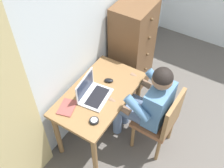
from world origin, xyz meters
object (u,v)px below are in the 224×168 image
object	(u,v)px
dresser	(132,49)
desk_clock	(94,121)
computer_mouse	(109,80)
person_seated	(147,102)
notebook_pad	(67,107)
laptop	(92,93)
chair	(161,120)
desk	(99,100)

from	to	relation	value
dresser	desk_clock	distance (m)	1.30
computer_mouse	desk_clock	size ratio (longest dim) A/B	1.11
person_seated	desk_clock	distance (m)	0.62
dresser	notebook_pad	size ratio (longest dim) A/B	6.09
laptop	desk_clock	size ratio (longest dim) A/B	4.08
dresser	chair	size ratio (longest dim) A/B	1.45
desk_clock	notebook_pad	xyz separation A→B (m)	(-0.00, 0.33, -0.01)
person_seated	notebook_pad	bearing A→B (deg)	130.32
laptop	computer_mouse	world-z (taller)	laptop
desk_clock	computer_mouse	bearing A→B (deg)	17.68
computer_mouse	person_seated	bearing A→B (deg)	-114.00
dresser	notebook_pad	xyz separation A→B (m)	(-1.26, 0.05, 0.10)
desk	dresser	size ratio (longest dim) A/B	0.82
computer_mouse	desk_clock	xyz separation A→B (m)	(-0.53, -0.17, -0.00)
laptop	notebook_pad	xyz separation A→B (m)	(-0.26, 0.13, -0.05)
dresser	computer_mouse	bearing A→B (deg)	-171.83
dresser	notebook_pad	bearing A→B (deg)	177.65
person_seated	notebook_pad	world-z (taller)	person_seated
chair	dresser	bearing A→B (deg)	46.10
laptop	desk_clock	distance (m)	0.32
chair	desk_clock	distance (m)	0.76
notebook_pad	desk	bearing A→B (deg)	-41.06
dresser	desk_clock	world-z (taller)	dresser
desk_clock	notebook_pad	world-z (taller)	desk_clock
notebook_pad	chair	bearing A→B (deg)	-72.55
chair	laptop	size ratio (longest dim) A/B	2.40
chair	computer_mouse	world-z (taller)	chair
laptop	notebook_pad	bearing A→B (deg)	153.41
desk_clock	notebook_pad	size ratio (longest dim) A/B	0.43
person_seated	desk_clock	world-z (taller)	person_seated
chair	laptop	world-z (taller)	laptop
computer_mouse	dresser	bearing A→B (deg)	-16.83
dresser	chair	distance (m)	1.07
chair	notebook_pad	world-z (taller)	chair
notebook_pad	computer_mouse	bearing A→B (deg)	-32.33
desk	computer_mouse	world-z (taller)	computer_mouse
computer_mouse	chair	bearing A→B (deg)	-114.67
chair	computer_mouse	distance (m)	0.70
desk	computer_mouse	xyz separation A→B (m)	(0.19, 0.00, 0.14)
laptop	notebook_pad	distance (m)	0.29
person_seated	desk_clock	size ratio (longest dim) A/B	13.32
computer_mouse	desk	bearing A→B (deg)	155.04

